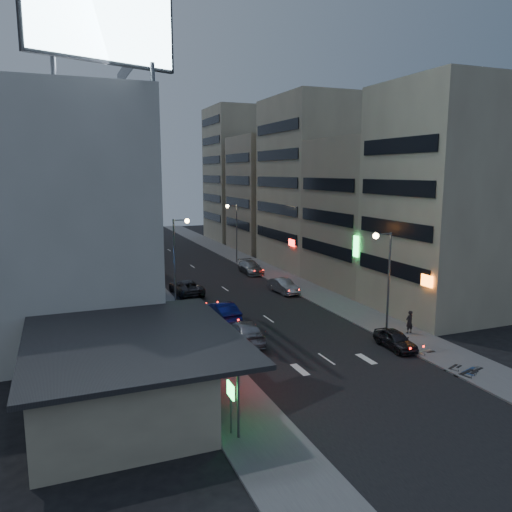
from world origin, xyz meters
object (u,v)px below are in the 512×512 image
parked_car_right_far (251,267)px  road_car_blue (221,311)px  road_car_silver (244,332)px  scooter_silver_a (476,357)px  scooter_black_a (471,360)px  person (409,322)px  parked_car_right_near (395,339)px  scooter_black_b (456,356)px  parked_car_left (186,287)px  scooter_blue (473,358)px  parked_car_right_mid (283,286)px  scooter_silver_b (430,342)px

parked_car_right_far → road_car_blue: 20.09m
road_car_silver → scooter_silver_a: bearing=144.7°
parked_car_right_far → scooter_black_a: 34.02m
parked_car_right_far → person: (2.93, -26.62, 0.26)m
parked_car_right_far → road_car_silver: 25.41m
parked_car_right_near → scooter_black_b: 4.46m
parked_car_left → parked_car_right_far: 12.67m
parked_car_right_far → road_car_silver: bearing=-109.4°
person → scooter_blue: person is taller
parked_car_right_far → scooter_silver_a: bearing=-82.8°
road_car_blue → scooter_black_b: (11.13, -15.22, -0.18)m
parked_car_left → road_car_silver: 15.88m
scooter_black_b → road_car_silver: bearing=27.6°
scooter_silver_a → scooter_black_b: size_ratio=1.13×
parked_car_right_near → scooter_blue: 5.45m
parked_car_right_mid → person: (3.44, -15.90, 0.28)m
parked_car_right_near → scooter_silver_a: 5.55m
road_car_silver → person: person is taller
parked_car_left → scooter_black_a: 28.91m
scooter_black_a → scooter_silver_a: scooter_black_a is taller
scooter_blue → scooter_black_b: (-0.62, 0.81, -0.09)m
scooter_silver_b → scooter_black_b: bearing=169.5°
parked_car_right_mid → parked_car_left: (-9.59, 3.07, 0.02)m
parked_car_left → scooter_silver_b: size_ratio=2.95×
road_car_silver → person: 12.91m
parked_car_right_near → road_car_silver: road_car_silver is taller
parked_car_right_mid → scooter_silver_b: parked_car_right_mid is taller
parked_car_right_far → road_car_blue: road_car_blue is taller
parked_car_right_near → road_car_blue: road_car_blue is taller
scooter_black_b → scooter_silver_b: 2.81m
parked_car_right_mid → parked_car_right_far: size_ratio=0.86×
road_car_silver → scooter_silver_a: (12.21, -10.16, -0.11)m
parked_car_right_far → road_car_blue: size_ratio=1.06×
road_car_blue → scooter_silver_a: bearing=122.2°
parked_car_left → scooter_blue: bearing=111.1°
parked_car_right_far → scooter_silver_b: 30.20m
parked_car_left → parked_car_right_far: size_ratio=1.05×
parked_car_left → road_car_blue: 10.07m
parked_car_right_far → scooter_black_a: size_ratio=2.62×
road_car_blue → scooter_blue: 19.88m
parked_car_left → scooter_silver_b: 25.51m
scooter_black_a → road_car_blue: bearing=20.3°
scooter_silver_a → scooter_blue: (-0.36, -0.06, 0.02)m
scooter_black_a → person: bearing=-22.8°
person → scooter_black_b: person is taller
parked_car_right_near → road_car_silver: 10.94m
road_car_silver → scooter_black_b: bearing=144.5°
parked_car_left → road_car_silver: bearing=87.6°
scooter_blue → person: bearing=-23.3°
scooter_silver_a → scooter_blue: scooter_blue is taller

